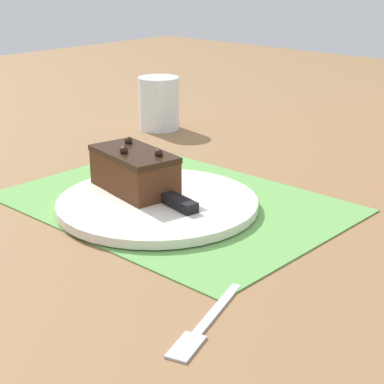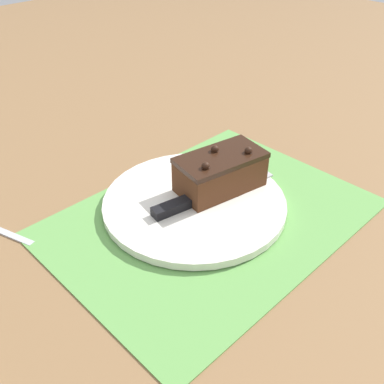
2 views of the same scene
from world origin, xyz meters
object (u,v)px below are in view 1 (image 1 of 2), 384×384
Objects in this scene: cake_plate at (159,204)px; dessert_fork at (203,325)px; chocolate_cake at (134,170)px; drinking_glass at (159,103)px; serving_knife at (162,196)px.

cake_plate is 0.30m from dessert_fork.
drinking_glass is at bearing 130.63° from chocolate_cake.
dessert_fork is at bearing -41.42° from drinking_glass.
chocolate_cake is 0.67× the size of serving_knife.
cake_plate is 1.91× the size of chocolate_cake.
serving_knife is at bearing -43.97° from drinking_glass.
drinking_glass reaches higher than cake_plate.
cake_plate is at bearing -175.98° from serving_knife.
serving_knife is (0.00, 0.01, 0.01)m from cake_plate.
dessert_fork is (0.24, -0.19, -0.02)m from serving_knife.
serving_knife reaches higher than cake_plate.
drinking_glass reaches higher than serving_knife.
serving_knife is 0.46m from drinking_glass.
chocolate_cake is at bearing -49.37° from drinking_glass.
chocolate_cake is (-0.05, 0.00, 0.04)m from cake_plate.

